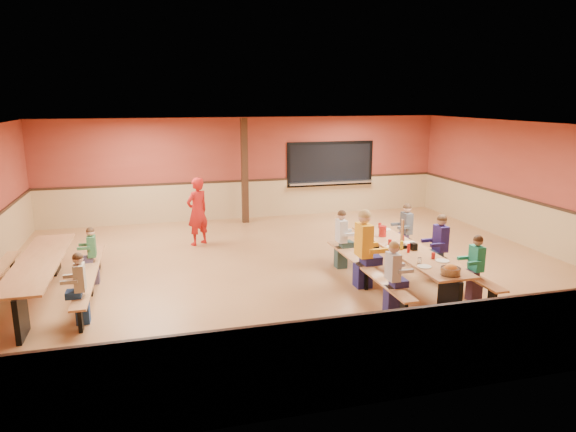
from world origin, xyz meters
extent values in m
plane|color=#956138|center=(0.00, 0.00, 0.00)|extent=(12.00, 12.00, 0.00)
cube|color=brown|center=(0.00, 5.00, 1.50)|extent=(12.00, 0.04, 3.00)
cube|color=brown|center=(0.00, -5.00, 1.50)|extent=(12.00, 0.04, 3.00)
cube|color=brown|center=(6.00, 0.00, 1.50)|extent=(0.04, 10.00, 3.00)
cube|color=white|center=(0.00, 0.00, 3.00)|extent=(12.00, 10.00, 0.04)
cube|color=black|center=(2.60, 4.97, 1.55)|extent=(2.60, 0.06, 1.20)
cube|color=silver|center=(2.60, 4.88, 0.98)|extent=(2.70, 0.28, 0.06)
cube|color=black|center=(-0.20, 4.40, 1.50)|extent=(0.18, 0.18, 3.00)
cube|color=#B57848|center=(1.84, -1.48, 0.72)|extent=(0.75, 3.60, 0.04)
cube|color=black|center=(1.84, -3.03, 0.35)|extent=(0.08, 0.60, 0.70)
cube|color=black|center=(1.84, 0.07, 0.35)|extent=(0.08, 0.60, 0.70)
cube|color=#B57848|center=(1.02, -1.48, 0.43)|extent=(0.26, 3.60, 0.04)
cube|color=black|center=(1.02, -1.48, 0.21)|extent=(0.06, 0.18, 0.41)
cube|color=#B57848|center=(2.67, -1.48, 0.43)|extent=(0.26, 3.60, 0.04)
cube|color=black|center=(2.67, -1.48, 0.21)|extent=(0.06, 0.18, 0.41)
cube|color=#B57848|center=(-4.81, -0.47, 0.72)|extent=(0.75, 3.60, 0.04)
cube|color=black|center=(-4.81, -2.02, 0.35)|extent=(0.08, 0.60, 0.70)
cube|color=black|center=(-4.81, 1.08, 0.35)|extent=(0.08, 0.60, 0.70)
cube|color=#B57848|center=(-3.98, -0.47, 0.43)|extent=(0.26, 3.60, 0.04)
cube|color=black|center=(-3.98, -0.47, 0.21)|extent=(0.06, 0.18, 0.41)
imported|color=#B31714|center=(-1.75, 2.41, 0.84)|extent=(0.73, 0.67, 1.68)
cylinder|color=#AE1A17|center=(1.78, -0.58, 0.85)|extent=(0.16, 0.16, 0.22)
cube|color=black|center=(1.93, -1.61, 0.80)|extent=(0.10, 0.14, 0.13)
cylinder|color=yellow|center=(1.71, -1.55, 0.82)|extent=(0.06, 0.06, 0.17)
cylinder|color=#B2140F|center=(1.75, -1.74, 0.82)|extent=(0.06, 0.06, 0.17)
cube|color=black|center=(1.76, -1.44, 0.77)|extent=(0.16, 0.16, 0.06)
cube|color=#B57848|center=(1.76, -1.44, 1.05)|extent=(0.02, 0.09, 0.50)
camera|label=1|loc=(-2.79, -9.99, 3.55)|focal=32.00mm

